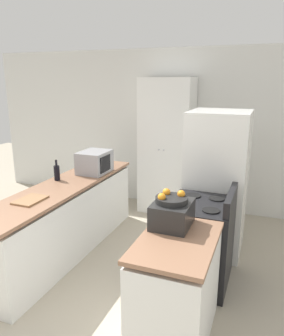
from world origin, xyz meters
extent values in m
cube|color=silver|center=(0.00, 3.51, 1.30)|extent=(7.00, 0.06, 2.60)
cube|color=silver|center=(-0.83, 1.41, 0.41)|extent=(0.58, 2.57, 0.81)
cube|color=#896047|center=(-0.83, 1.41, 0.87)|extent=(0.60, 2.63, 0.04)
cube|color=silver|center=(0.83, 0.56, 0.41)|extent=(0.58, 0.91, 0.81)
cube|color=#896047|center=(0.83, 0.56, 0.87)|extent=(0.60, 0.93, 0.04)
cube|color=white|center=(-0.08, 3.20, 1.07)|extent=(0.81, 0.52, 2.15)
sphere|color=#B2B2B7|center=(-0.12, 2.93, 1.07)|extent=(0.03, 0.03, 0.03)
sphere|color=#B2B2B7|center=(-0.04, 2.93, 1.07)|extent=(0.03, 0.03, 0.03)
cube|color=black|center=(0.85, 1.42, 0.44)|extent=(0.64, 0.73, 0.89)
cube|color=black|center=(0.52, 1.42, 0.33)|extent=(0.02, 0.65, 0.49)
cube|color=black|center=(1.14, 1.42, 0.97)|extent=(0.06, 0.70, 0.16)
cylinder|color=black|center=(0.72, 1.24, 0.89)|extent=(0.17, 0.17, 0.01)
cylinder|color=black|center=(0.72, 1.59, 0.89)|extent=(0.17, 0.17, 0.01)
cylinder|color=black|center=(0.98, 1.24, 0.89)|extent=(0.17, 0.17, 0.01)
cylinder|color=black|center=(0.98, 1.59, 0.89)|extent=(0.17, 0.17, 0.01)
cube|color=white|center=(0.88, 2.21, 0.88)|extent=(0.70, 0.77, 1.76)
cylinder|color=gray|center=(0.51, 2.00, 0.97)|extent=(0.02, 0.02, 0.97)
cube|color=#939399|center=(-0.74, 2.03, 1.03)|extent=(0.36, 0.44, 0.29)
cube|color=black|center=(-0.55, 2.00, 1.03)|extent=(0.01, 0.28, 0.21)
cylinder|color=black|center=(-1.00, 1.55, 0.98)|extent=(0.07, 0.07, 0.19)
cylinder|color=black|center=(-1.00, 1.55, 1.11)|extent=(0.03, 0.03, 0.08)
cube|color=black|center=(0.72, 0.79, 0.99)|extent=(0.32, 0.39, 0.21)
cube|color=black|center=(0.55, 0.79, 0.99)|extent=(0.01, 0.27, 0.13)
cylinder|color=black|center=(0.71, 0.79, 1.12)|extent=(0.28, 0.28, 0.05)
sphere|color=orange|center=(0.78, 0.85, 1.16)|extent=(0.07, 0.07, 0.07)
sphere|color=orange|center=(0.64, 0.85, 1.16)|extent=(0.07, 0.07, 0.07)
sphere|color=orange|center=(0.64, 0.72, 1.16)|extent=(0.07, 0.07, 0.07)
cube|color=#8E6642|center=(-0.83, 0.83, 0.90)|extent=(0.24, 0.33, 0.02)
camera|label=1|loc=(1.42, -1.73, 2.10)|focal=35.00mm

